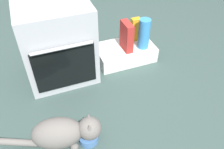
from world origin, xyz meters
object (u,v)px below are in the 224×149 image
at_px(pantry_cabinet, 125,53).
at_px(cereal_box, 127,36).
at_px(oven, 58,43).
at_px(juice_carton, 135,29).
at_px(food_bowl, 88,137).
at_px(cat, 63,132).
at_px(water_bottle, 144,34).

xyz_separation_m(pantry_cabinet, cereal_box, (-0.01, -0.04, 0.22)).
xyz_separation_m(oven, juice_carton, (0.79, 0.09, -0.08)).
distance_m(pantry_cabinet, juice_carton, 0.25).
bearing_deg(food_bowl, cat, 166.20).
bearing_deg(water_bottle, cereal_box, 169.50).
relative_size(pantry_cabinet, food_bowl, 4.03).
height_order(oven, food_bowl, oven).
distance_m(food_bowl, water_bottle, 1.11).
bearing_deg(cat, water_bottle, 50.01).
distance_m(food_bowl, cereal_box, 1.02).
xyz_separation_m(cat, cereal_box, (0.78, 0.73, 0.17)).
height_order(oven, cereal_box, oven).
height_order(food_bowl, cereal_box, cereal_box).
distance_m(cat, water_bottle, 1.19).
bearing_deg(cat, food_bowl, 0.00).
xyz_separation_m(cat, juice_carton, (0.93, 0.84, 0.15)).
xyz_separation_m(oven, pantry_cabinet, (0.65, 0.01, -0.28)).
distance_m(food_bowl, cat, 0.19).
bearing_deg(juice_carton, cereal_box, -141.24).
height_order(oven, juice_carton, oven).
bearing_deg(oven, food_bowl, -88.64).
height_order(cereal_box, water_bottle, water_bottle).
bearing_deg(cat, cereal_box, 56.64).
xyz_separation_m(oven, water_bottle, (0.81, -0.06, -0.05)).
distance_m(oven, cat, 0.80).
bearing_deg(pantry_cabinet, cereal_box, -100.22).
bearing_deg(cereal_box, oven, 177.37).
bearing_deg(pantry_cabinet, water_bottle, -23.45).
xyz_separation_m(cereal_box, water_bottle, (0.17, -0.03, 0.01)).
relative_size(pantry_cabinet, juice_carton, 2.40).
bearing_deg(cereal_box, juice_carton, 38.76).
relative_size(cereal_box, juice_carton, 1.17).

